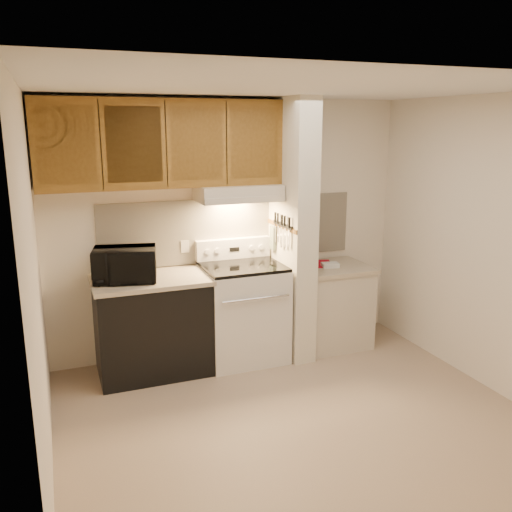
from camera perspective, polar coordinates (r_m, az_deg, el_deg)
floor at (r=4.52m, az=3.82°, el=-16.23°), size 3.60×3.60×0.00m
ceiling at (r=3.93m, az=4.43°, el=17.29°), size 3.60×3.60×0.00m
wall_back at (r=5.41m, az=-2.65°, el=3.00°), size 3.60×2.50×0.02m
wall_left at (r=3.68m, az=-22.22°, el=-3.12°), size 0.02×3.00×2.50m
wall_right at (r=5.06m, az=22.90°, el=1.19°), size 0.02×3.00×2.50m
backsplash at (r=5.40m, az=-2.61°, el=2.82°), size 2.60×0.02×0.63m
range_body at (r=5.30m, az=-1.37°, el=-6.07°), size 0.76×0.65×0.92m
oven_window at (r=5.00m, az=-0.14°, el=-6.79°), size 0.50×0.01×0.30m
oven_handle at (r=4.90m, az=0.02°, el=-4.52°), size 0.65×0.02×0.02m
cooktop at (r=5.16m, az=-1.40°, el=-1.10°), size 0.74×0.64×0.03m
range_backguard at (r=5.39m, az=-2.42°, el=0.80°), size 0.76×0.08×0.20m
range_display at (r=5.35m, az=-2.28°, el=0.71°), size 0.10×0.01×0.04m
range_knob_left_outer at (r=5.27m, az=-5.15°, el=0.46°), size 0.05×0.02×0.05m
range_knob_left_inner at (r=5.30m, az=-4.11°, el=0.55°), size 0.05×0.02×0.05m
range_knob_right_inner at (r=5.41m, az=-0.47°, el=0.86°), size 0.05×0.02×0.05m
range_knob_right_outer at (r=5.44m, az=0.52°, el=0.94°), size 0.05×0.02×0.05m
dishwasher_front at (r=5.11m, az=-10.82°, el=-7.40°), size 1.00×0.63×0.87m
left_countertop at (r=4.96m, az=-11.05°, el=-2.49°), size 1.04×0.67×0.04m
spoon_rest at (r=5.08m, az=-11.63°, el=-1.83°), size 0.20×0.08×0.01m
teal_jar at (r=5.11m, az=-15.39°, el=-1.46°), size 0.11×0.11×0.10m
outlet at (r=5.28m, az=-7.49°, el=0.99°), size 0.08×0.01×0.12m
microwave at (r=4.87m, az=-13.64°, el=-0.89°), size 0.60×0.46×0.30m
partition_pillar at (r=5.27m, az=3.83°, el=2.71°), size 0.22×0.70×2.50m
pillar_trim at (r=5.21m, az=2.68°, el=3.17°), size 0.01×0.70×0.04m
knife_strip at (r=5.16m, az=2.85°, el=3.29°), size 0.02×0.42×0.04m
knife_blade_a at (r=5.03m, az=3.46°, el=1.84°), size 0.01×0.03×0.16m
knife_handle_a at (r=5.00m, az=3.53°, el=3.51°), size 0.02×0.02×0.10m
knife_blade_b at (r=5.11m, az=3.09°, el=1.90°), size 0.01×0.04×0.18m
knife_handle_b at (r=5.09m, az=3.04°, el=3.70°), size 0.02×0.02×0.10m
knife_blade_c at (r=5.18m, az=2.71°, el=1.97°), size 0.01×0.04×0.20m
knife_handle_c at (r=5.15m, az=2.75°, el=3.82°), size 0.02×0.02×0.10m
knife_blade_d at (r=5.25m, az=2.37°, el=2.35°), size 0.01×0.04×0.16m
knife_handle_d at (r=5.24m, az=2.32°, el=3.99°), size 0.02×0.02×0.10m
knife_blade_e at (r=5.33m, az=1.97°, el=2.43°), size 0.01×0.04×0.18m
knife_handle_e at (r=5.29m, az=2.04°, el=4.10°), size 0.02×0.02×0.10m
oven_mitt at (r=5.39m, az=1.79°, el=1.91°), size 0.03×0.10×0.23m
right_cab_base at (r=5.69m, az=7.92°, el=-5.37°), size 0.70×0.60×0.81m
right_countertop at (r=5.57m, az=8.07°, el=-1.23°), size 0.74×0.64×0.04m
red_folder at (r=5.61m, az=6.81°, el=-0.82°), size 0.31×0.36×0.01m
white_box at (r=5.50m, az=7.81°, el=-0.95°), size 0.18×0.14×0.04m
range_hood at (r=5.14m, az=-1.91°, el=6.69°), size 0.78×0.44×0.15m
hood_lip at (r=4.95m, az=-1.11°, el=5.90°), size 0.78×0.04×0.06m
upper_cabinets at (r=4.97m, az=-9.83°, el=11.58°), size 2.18×0.33×0.77m
cab_door_a at (r=4.71m, az=-19.39°, el=10.92°), size 0.46×0.01×0.63m
cab_gap_a at (r=4.73m, az=-16.03°, el=11.16°), size 0.01×0.01×0.73m
cab_door_b at (r=4.76m, az=-12.71°, el=11.37°), size 0.46×0.01×0.63m
cab_gap_b at (r=4.81m, az=-9.44°, el=11.53°), size 0.01×0.01×0.73m
cab_door_c at (r=4.87m, az=-6.24°, el=11.66°), size 0.46×0.01×0.63m
cab_gap_c at (r=4.95m, az=-3.12°, el=11.75°), size 0.01×0.01×0.73m
cab_door_d at (r=5.04m, az=-0.12°, el=11.80°), size 0.46×0.01×0.63m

